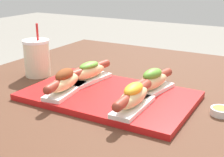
{
  "coord_description": "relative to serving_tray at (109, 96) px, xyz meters",
  "views": [
    {
      "loc": [
        0.39,
        -0.88,
        1.07
      ],
      "look_at": [
        -0.05,
        -0.1,
        0.77
      ],
      "focal_mm": 50.0,
      "sensor_mm": 36.0,
      "label": 1
    }
  ],
  "objects": [
    {
      "name": "hot_dog_1",
      "position": [
        0.11,
        -0.07,
        0.04
      ],
      "size": [
        0.06,
        0.21,
        0.07
      ],
      "color": "white",
      "rests_on": "serving_tray"
    },
    {
      "name": "hot_dog_2",
      "position": [
        -0.11,
        0.06,
        0.04
      ],
      "size": [
        0.08,
        0.21,
        0.07
      ],
      "color": "white",
      "rests_on": "serving_tray"
    },
    {
      "name": "hot_dog_3",
      "position": [
        0.11,
        0.07,
        0.04
      ],
      "size": [
        0.09,
        0.21,
        0.07
      ],
      "color": "white",
      "rests_on": "serving_tray"
    },
    {
      "name": "hot_dog_0",
      "position": [
        -0.11,
        -0.06,
        0.04
      ],
      "size": [
        0.08,
        0.21,
        0.07
      ],
      "color": "white",
      "rests_on": "serving_tray"
    },
    {
      "name": "sauce_bowl",
      "position": [
        0.32,
        0.05,
        0.0
      ],
      "size": [
        0.06,
        0.06,
        0.02
      ],
      "color": "silver",
      "rests_on": "patio_table"
    },
    {
      "name": "serving_tray",
      "position": [
        0.0,
        0.0,
        0.0
      ],
      "size": [
        0.5,
        0.31,
        0.02
      ],
      "color": "red",
      "rests_on": "patio_table"
    },
    {
      "name": "drink_cup",
      "position": [
        -0.34,
        0.07,
        0.06
      ],
      "size": [
        0.1,
        0.1,
        0.19
      ],
      "color": "beige",
      "rests_on": "patio_table"
    }
  ]
}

